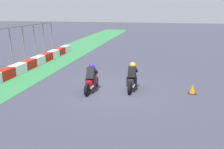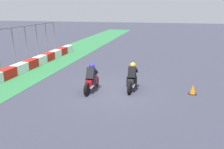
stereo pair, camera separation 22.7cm
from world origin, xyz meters
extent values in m
plane|color=#393A48|center=(0.00, 0.00, 0.00)|extent=(120.00, 120.00, 0.00)
cube|color=#307A44|center=(0.00, 6.87, 0.01)|extent=(72.00, 4.34, 0.02)
cube|color=red|center=(0.69, 7.04, 0.32)|extent=(1.35, 0.60, 0.64)
cube|color=white|center=(2.06, 7.04, 0.32)|extent=(1.35, 0.60, 0.64)
cube|color=red|center=(3.44, 7.04, 0.32)|extent=(1.35, 0.60, 0.64)
cube|color=white|center=(4.81, 7.04, 0.32)|extent=(1.35, 0.60, 0.64)
cube|color=red|center=(6.19, 7.04, 0.32)|extent=(1.35, 0.60, 0.64)
cube|color=white|center=(7.56, 7.04, 0.32)|extent=(1.35, 0.60, 0.64)
cube|color=red|center=(8.94, 7.04, 0.32)|extent=(1.35, 0.60, 0.64)
cube|color=white|center=(10.31, 7.04, 0.32)|extent=(1.35, 0.60, 0.64)
cylinder|color=slate|center=(4.44, 9.02, 1.44)|extent=(0.10, 0.10, 2.88)
cylinder|color=slate|center=(6.22, 9.02, 1.44)|extent=(0.10, 0.10, 2.88)
cylinder|color=slate|center=(8.00, 9.02, 1.44)|extent=(0.10, 0.10, 2.88)
cylinder|color=slate|center=(9.77, 9.02, 1.44)|extent=(0.10, 0.10, 2.88)
cylinder|color=slate|center=(11.55, 9.02, 1.44)|extent=(0.10, 0.10, 2.88)
cylinder|color=black|center=(1.01, -0.99, 0.32)|extent=(0.64, 0.16, 0.64)
cylinder|color=black|center=(-0.39, -0.94, 0.32)|extent=(0.64, 0.16, 0.64)
cube|color=#262628|center=(0.31, -0.96, 0.50)|extent=(1.11, 0.36, 0.40)
ellipsoid|color=#262628|center=(0.41, -0.97, 0.80)|extent=(0.49, 0.32, 0.24)
cube|color=red|center=(-0.20, -0.95, 0.52)|extent=(0.07, 0.16, 0.08)
cylinder|color=#A5A5AD|center=(-0.05, -1.11, 0.37)|extent=(0.42, 0.11, 0.10)
cube|color=black|center=(0.21, -0.96, 1.02)|extent=(0.50, 0.42, 0.66)
sphere|color=gold|center=(0.43, -0.97, 1.36)|extent=(0.31, 0.31, 0.30)
cube|color=#456C51|center=(0.81, -0.98, 0.84)|extent=(0.16, 0.26, 0.23)
cube|color=black|center=(0.19, -0.76, 0.50)|extent=(0.18, 0.15, 0.52)
cube|color=black|center=(0.18, -1.16, 0.50)|extent=(0.18, 0.15, 0.52)
cube|color=black|center=(0.59, -0.79, 1.04)|extent=(0.39, 0.11, 0.31)
cube|color=black|center=(0.58, -1.15, 1.04)|extent=(0.39, 0.11, 0.31)
cylinder|color=black|center=(0.32, 1.09, 0.32)|extent=(0.64, 0.16, 0.64)
cylinder|color=black|center=(-1.08, 1.13, 0.32)|extent=(0.64, 0.16, 0.64)
cube|color=maroon|center=(-0.38, 1.11, 0.50)|extent=(1.11, 0.35, 0.40)
ellipsoid|color=maroon|center=(-0.28, 1.11, 0.80)|extent=(0.49, 0.31, 0.24)
cube|color=red|center=(-0.89, 1.13, 0.52)|extent=(0.06, 0.16, 0.08)
cylinder|color=#A5A5AD|center=(-0.73, 0.96, 0.37)|extent=(0.42, 0.11, 0.10)
cube|color=black|center=(-0.48, 1.11, 1.02)|extent=(0.50, 0.41, 0.66)
sphere|color=#2F1EA7|center=(-0.26, 1.11, 1.36)|extent=(0.31, 0.31, 0.30)
cube|color=#3A5E7E|center=(0.12, 1.10, 0.84)|extent=(0.16, 0.26, 0.23)
cube|color=black|center=(-0.49, 1.32, 0.50)|extent=(0.18, 0.15, 0.52)
cube|color=black|center=(-0.50, 0.92, 0.50)|extent=(0.18, 0.15, 0.52)
cube|color=black|center=(-0.09, 1.28, 1.04)|extent=(0.39, 0.11, 0.31)
cube|color=black|center=(-0.10, 0.92, 1.04)|extent=(0.39, 0.11, 0.31)
cube|color=black|center=(0.39, -4.12, 0.01)|extent=(0.40, 0.40, 0.03)
cone|color=orange|center=(0.39, -4.12, 0.24)|extent=(0.32, 0.32, 0.49)
camera|label=1|loc=(-12.26, -2.55, 4.36)|focal=39.20mm
camera|label=2|loc=(-12.21, -2.77, 4.36)|focal=39.20mm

